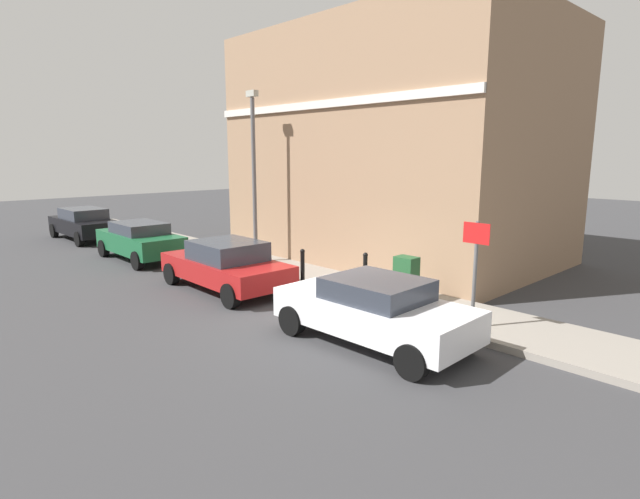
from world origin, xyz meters
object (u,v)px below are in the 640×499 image
at_px(utility_cabinet, 406,281).
at_px(car_white, 374,309).
at_px(car_red, 226,265).
at_px(car_black, 84,223).
at_px(car_green, 140,240).
at_px(bollard_near_cabinet, 365,270).
at_px(lamppost, 254,170).
at_px(street_sign, 475,259).
at_px(bollard_far_kerb, 303,266).

bearing_deg(utility_cabinet, car_white, -156.90).
height_order(car_red, car_black, car_black).
xyz_separation_m(car_white, car_green, (0.16, 11.27, 0.02)).
height_order(car_white, car_green, car_green).
distance_m(car_red, bollard_near_cabinet, 3.94).
xyz_separation_m(car_white, car_red, (0.13, 5.59, 0.01)).
bearing_deg(car_green, lamppost, -144.98).
xyz_separation_m(bollard_near_cabinet, street_sign, (-0.66, -3.62, 0.96)).
xyz_separation_m(car_red, bollard_far_kerb, (1.57, -1.50, -0.03)).
relative_size(car_green, bollard_near_cabinet, 4.01).
xyz_separation_m(car_red, bollard_near_cabinet, (2.45, -3.08, -0.03)).
relative_size(car_black, utility_cabinet, 3.83).
height_order(car_red, utility_cabinet, car_red).
bearing_deg(car_red, street_sign, -163.89).
height_order(car_green, car_black, car_black).
relative_size(car_black, bollard_far_kerb, 4.24).
xyz_separation_m(car_green, street_sign, (1.76, -12.39, 0.92)).
relative_size(car_white, street_sign, 1.83).
bearing_deg(car_red, car_white, 179.78).
relative_size(car_white, utility_cabinet, 3.66).
xyz_separation_m(car_red, lamppost, (2.53, 2.02, 2.57)).
distance_m(car_white, bollard_near_cabinet, 3.60).
bearing_deg(car_black, lamppost, -166.40).
distance_m(utility_cabinet, bollard_near_cabinet, 1.45).
height_order(car_white, utility_cabinet, car_white).
relative_size(car_green, lamppost, 0.73).
bearing_deg(bollard_far_kerb, car_black, 96.29).
height_order(car_green, lamppost, lamppost).
distance_m(car_black, utility_cabinet, 16.39).
relative_size(car_white, lamppost, 0.74).
relative_size(car_white, bollard_far_kerb, 4.05).
xyz_separation_m(car_green, lamppost, (2.51, -3.67, 2.56)).
bearing_deg(car_green, bollard_near_cabinet, -163.90).
xyz_separation_m(bollard_near_cabinet, bollard_far_kerb, (-0.88, 1.58, 0.00)).
bearing_deg(bollard_far_kerb, car_green, 102.11).
bearing_deg(bollard_near_cabinet, lamppost, 89.07).
height_order(car_green, bollard_far_kerb, car_green).
distance_m(car_red, street_sign, 7.00).
bearing_deg(lamppost, street_sign, -94.89).
xyz_separation_m(utility_cabinet, street_sign, (-0.56, -2.17, 0.98)).
height_order(car_red, lamppost, lamppost).
bearing_deg(lamppost, car_black, 104.03).
bearing_deg(bollard_near_cabinet, car_green, 105.45).
bearing_deg(car_black, bollard_far_kerb, -174.14).
distance_m(car_red, utility_cabinet, 5.10).
distance_m(car_red, car_black, 11.71).
xyz_separation_m(car_white, bollard_near_cabinet, (2.59, 2.51, -0.02)).
height_order(bollard_near_cabinet, lamppost, lamppost).
relative_size(street_sign, lamppost, 0.40).
distance_m(car_white, bollard_far_kerb, 4.43).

